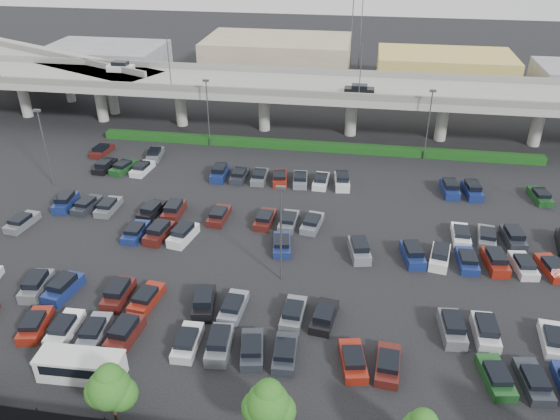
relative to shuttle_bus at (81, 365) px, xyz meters
name	(u,v)px	position (x,y,z in m)	size (l,w,h in m)	color
ground	(292,237)	(13.37, 23.00, -1.17)	(280.00, 280.00, 0.00)	black
overpass	(319,91)	(13.16, 54.99, 5.80)	(150.00, 13.00, 15.80)	gray
on_ramp	(47,61)	(-38.73, 66.05, 5.68)	(50.93, 30.13, 8.80)	gray
hedge	(315,146)	(13.37, 48.00, -0.62)	(66.00, 1.60, 1.10)	#113A10
tree_row	(248,403)	(14.07, -3.52, 2.35)	(65.07, 3.66, 5.94)	#332316
shuttle_bus	(81,365)	(0.00, 0.00, 0.00)	(6.78, 2.53, 2.15)	silver
parked_cars	(277,252)	(12.33, 18.83, -0.56)	(62.95, 41.63, 1.67)	white
light_poles	(258,176)	(9.25, 25.00, 5.07)	(66.90, 48.38, 10.30)	#4B4B50
distant_buildings	(394,66)	(25.75, 84.82, 2.57)	(138.00, 24.00, 9.00)	gray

